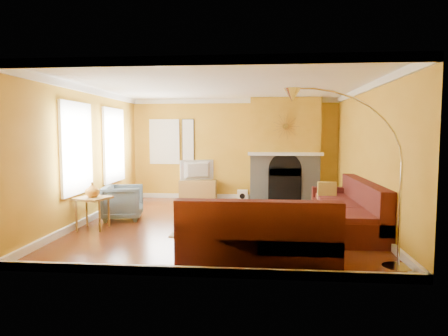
# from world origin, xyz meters

# --- Properties ---
(floor) EXTENTS (5.50, 6.00, 0.02)m
(floor) POSITION_xyz_m (0.00, 0.00, -0.01)
(floor) COLOR brown
(floor) RESTS_ON ground
(ceiling) EXTENTS (5.50, 6.00, 0.02)m
(ceiling) POSITION_xyz_m (0.00, 0.00, 2.71)
(ceiling) COLOR white
(ceiling) RESTS_ON ground
(wall_back) EXTENTS (5.50, 0.02, 2.70)m
(wall_back) POSITION_xyz_m (0.00, 3.01, 1.35)
(wall_back) COLOR gold
(wall_back) RESTS_ON ground
(wall_front) EXTENTS (5.50, 0.02, 2.70)m
(wall_front) POSITION_xyz_m (0.00, -3.01, 1.35)
(wall_front) COLOR gold
(wall_front) RESTS_ON ground
(wall_left) EXTENTS (0.02, 6.00, 2.70)m
(wall_left) POSITION_xyz_m (-2.76, 0.00, 1.35)
(wall_left) COLOR gold
(wall_left) RESTS_ON ground
(wall_right) EXTENTS (0.02, 6.00, 2.70)m
(wall_right) POSITION_xyz_m (2.76, 0.00, 1.35)
(wall_right) COLOR gold
(wall_right) RESTS_ON ground
(baseboard) EXTENTS (5.50, 6.00, 0.12)m
(baseboard) POSITION_xyz_m (0.00, 0.00, 0.06)
(baseboard) COLOR white
(baseboard) RESTS_ON floor
(crown_molding) EXTENTS (5.50, 6.00, 0.12)m
(crown_molding) POSITION_xyz_m (0.00, 0.00, 2.64)
(crown_molding) COLOR white
(crown_molding) RESTS_ON ceiling
(window_left_near) EXTENTS (0.06, 1.22, 1.72)m
(window_left_near) POSITION_xyz_m (-2.72, 1.30, 1.50)
(window_left_near) COLOR white
(window_left_near) RESTS_ON wall_left
(window_left_far) EXTENTS (0.06, 1.22, 1.72)m
(window_left_far) POSITION_xyz_m (-2.72, -0.60, 1.50)
(window_left_far) COLOR white
(window_left_far) RESTS_ON wall_left
(window_back) EXTENTS (0.82, 0.06, 1.22)m
(window_back) POSITION_xyz_m (-1.90, 2.96, 1.55)
(window_back) COLOR white
(window_back) RESTS_ON wall_back
(wall_art) EXTENTS (0.34, 0.04, 1.14)m
(wall_art) POSITION_xyz_m (-1.25, 2.97, 1.60)
(wall_art) COLOR white
(wall_art) RESTS_ON wall_back
(fireplace) EXTENTS (1.80, 0.40, 2.70)m
(fireplace) POSITION_xyz_m (1.35, 2.80, 1.35)
(fireplace) COLOR gray
(fireplace) RESTS_ON floor
(mantel) EXTENTS (1.92, 0.22, 0.08)m
(mantel) POSITION_xyz_m (1.35, 2.56, 1.25)
(mantel) COLOR white
(mantel) RESTS_ON fireplace
(hearth) EXTENTS (1.80, 0.70, 0.06)m
(hearth) POSITION_xyz_m (1.35, 2.25, 0.03)
(hearth) COLOR gray
(hearth) RESTS_ON floor
(sunburst) EXTENTS (0.70, 0.04, 0.70)m
(sunburst) POSITION_xyz_m (1.35, 2.57, 1.95)
(sunburst) COLOR olive
(sunburst) RESTS_ON fireplace
(rug) EXTENTS (2.40, 1.80, 0.02)m
(rug) POSITION_xyz_m (0.35, -0.28, 0.01)
(rug) COLOR beige
(rug) RESTS_ON floor
(sectional_sofa) EXTENTS (3.16, 3.83, 0.90)m
(sectional_sofa) POSITION_xyz_m (1.17, -0.79, 0.45)
(sectional_sofa) COLOR #561E1B
(sectional_sofa) RESTS_ON floor
(coffee_table) EXTENTS (1.17, 1.17, 0.38)m
(coffee_table) POSITION_xyz_m (-0.10, 0.22, 0.19)
(coffee_table) COLOR white
(coffee_table) RESTS_ON floor
(media_console) EXTENTS (0.97, 0.44, 0.53)m
(media_console) POSITION_xyz_m (-0.94, 2.70, 0.27)
(media_console) COLOR olive
(media_console) RESTS_ON floor
(tv) EXTENTS (0.88, 0.52, 0.53)m
(tv) POSITION_xyz_m (-0.94, 2.70, 0.80)
(tv) COLOR black
(tv) RESTS_ON media_console
(subwoofer) EXTENTS (0.27, 0.27, 0.27)m
(subwoofer) POSITION_xyz_m (0.25, 2.72, 0.14)
(subwoofer) COLOR white
(subwoofer) RESTS_ON floor
(armchair) EXTENTS (0.91, 0.90, 0.71)m
(armchair) POSITION_xyz_m (-2.11, 0.16, 0.36)
(armchair) COLOR slate
(armchair) RESTS_ON floor
(side_table) EXTENTS (0.68, 0.68, 0.60)m
(side_table) POSITION_xyz_m (-2.38, -0.69, 0.30)
(side_table) COLOR olive
(side_table) RESTS_ON floor
(vase) EXTENTS (0.31, 0.31, 0.28)m
(vase) POSITION_xyz_m (-2.38, -0.69, 0.74)
(vase) COLOR orange
(vase) RESTS_ON side_table
(book) EXTENTS (0.26, 0.33, 0.03)m
(book) POSITION_xyz_m (-0.24, 0.32, 0.39)
(book) COLOR white
(book) RESTS_ON coffee_table
(arc_lamp) EXTENTS (1.47, 0.36, 2.35)m
(arc_lamp) POSITION_xyz_m (1.86, -2.55, 1.17)
(arc_lamp) COLOR silver
(arc_lamp) RESTS_ON floor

